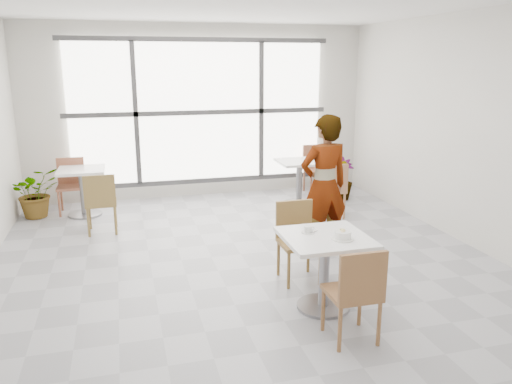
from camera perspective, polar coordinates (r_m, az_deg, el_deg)
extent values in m
plane|color=#9E9EA5|center=(6.01, -0.76, -8.56)|extent=(7.00, 7.00, 0.00)
plane|color=silver|center=(9.00, -6.41, 9.00)|extent=(6.00, 0.00, 6.00)
plane|color=silver|center=(2.46, 19.99, -6.88)|extent=(6.00, 0.00, 6.00)
plane|color=silver|center=(6.97, 24.01, 6.22)|extent=(0.00, 7.00, 7.00)
cube|color=white|center=(8.94, -6.35, 8.97)|extent=(4.40, 0.04, 2.40)
cube|color=#3F3F42|center=(8.91, -6.32, 8.95)|extent=(4.60, 0.05, 0.08)
cube|color=#3F3F42|center=(8.81, -13.48, 8.58)|extent=(0.08, 0.05, 2.40)
cube|color=#3F3F42|center=(9.15, 0.59, 9.18)|extent=(0.08, 0.05, 2.40)
cube|color=#3F3F42|center=(9.11, -6.11, 1.30)|extent=(4.60, 0.05, 0.08)
cube|color=#3F3F42|center=(8.88, -6.55, 16.81)|extent=(4.60, 0.05, 0.08)
cube|color=white|center=(4.86, 7.87, -5.18)|extent=(0.80, 0.80, 0.04)
cylinder|color=gray|center=(5.00, 7.72, -9.23)|extent=(0.10, 0.10, 0.71)
cylinder|color=gray|center=(5.15, 7.59, -12.69)|extent=(0.52, 0.52, 0.03)
cube|color=brown|center=(4.49, 10.78, -11.17)|extent=(0.42, 0.42, 0.04)
cube|color=brown|center=(4.25, 12.05, -9.41)|extent=(0.42, 0.04, 0.42)
cylinder|color=brown|center=(4.81, 11.68, -12.40)|extent=(0.04, 0.04, 0.41)
cylinder|color=brown|center=(4.53, 13.77, -14.31)|extent=(0.04, 0.04, 0.41)
cylinder|color=brown|center=(4.67, 7.62, -13.07)|extent=(0.04, 0.04, 0.41)
cylinder|color=brown|center=(4.38, 9.49, -15.13)|extent=(0.04, 0.04, 0.41)
cube|color=brown|center=(5.55, 4.93, -5.84)|extent=(0.42, 0.42, 0.04)
cube|color=brown|center=(5.65, 4.32, -3.01)|extent=(0.42, 0.04, 0.42)
cylinder|color=brown|center=(5.42, 3.72, -8.89)|extent=(0.04, 0.04, 0.41)
cylinder|color=brown|center=(5.74, 2.56, -7.52)|extent=(0.04, 0.04, 0.41)
cylinder|color=brown|center=(5.54, 7.29, -8.45)|extent=(0.04, 0.04, 0.41)
cylinder|color=brown|center=(5.85, 5.95, -7.14)|extent=(0.04, 0.04, 0.41)
cylinder|color=white|center=(4.79, 9.78, -5.24)|extent=(0.21, 0.21, 0.01)
cylinder|color=white|center=(4.78, 9.80, -4.78)|extent=(0.16, 0.16, 0.07)
torus|color=white|center=(4.77, 9.81, -4.43)|extent=(0.16, 0.16, 0.01)
cylinder|color=beige|center=(4.78, 9.80, -4.80)|extent=(0.14, 0.14, 0.05)
cylinder|color=beige|center=(4.77, 9.95, -4.37)|extent=(0.03, 0.03, 0.02)
cylinder|color=#F5E19E|center=(4.81, 9.87, -4.18)|extent=(0.03, 0.03, 0.01)
cylinder|color=beige|center=(4.75, 9.88, -4.39)|extent=(0.03, 0.03, 0.02)
cylinder|color=beige|center=(4.76, 9.79, -4.41)|extent=(0.03, 0.03, 0.01)
cylinder|color=beige|center=(4.80, 9.79, -4.23)|extent=(0.03, 0.03, 0.02)
cylinder|color=#F5E99E|center=(4.77, 9.72, -4.33)|extent=(0.03, 0.03, 0.02)
cylinder|color=beige|center=(4.76, 9.86, -4.44)|extent=(0.03, 0.03, 0.02)
cylinder|color=#F4E19D|center=(4.77, 9.93, -4.37)|extent=(0.03, 0.03, 0.02)
cylinder|color=beige|center=(4.74, 9.80, -4.47)|extent=(0.03, 0.03, 0.02)
cylinder|color=beige|center=(4.77, 9.82, -4.39)|extent=(0.03, 0.03, 0.02)
cylinder|color=beige|center=(4.80, 9.64, -4.18)|extent=(0.03, 0.03, 0.02)
cylinder|color=beige|center=(4.77, 9.68, -4.36)|extent=(0.03, 0.03, 0.02)
cylinder|color=#F8E2A0|center=(4.77, 9.87, -4.31)|extent=(0.03, 0.03, 0.02)
cylinder|color=silver|center=(4.93, 5.94, -4.57)|extent=(0.13, 0.13, 0.01)
cylinder|color=silver|center=(4.91, 5.95, -4.19)|extent=(0.08, 0.08, 0.06)
torus|color=silver|center=(4.93, 6.41, -4.15)|extent=(0.05, 0.01, 0.05)
cylinder|color=black|center=(4.91, 5.95, -3.93)|extent=(0.07, 0.07, 0.00)
cube|color=#B5B4B8|center=(4.92, 6.57, -4.51)|extent=(0.09, 0.05, 0.00)
sphere|color=#B5B4B8|center=(4.95, 6.88, -4.41)|extent=(0.02, 0.02, 0.02)
imported|color=black|center=(6.22, 7.72, 0.66)|extent=(0.69, 0.50, 1.76)
cube|color=white|center=(8.25, -19.21, 2.36)|extent=(0.70, 0.70, 0.04)
cylinder|color=gray|center=(8.33, -18.99, -0.16)|extent=(0.10, 0.10, 0.71)
cylinder|color=gray|center=(8.42, -18.80, -2.40)|extent=(0.52, 0.52, 0.03)
cube|color=silver|center=(8.47, 4.96, 3.42)|extent=(0.70, 0.70, 0.04)
cylinder|color=slate|center=(8.55, 4.90, 0.95)|extent=(0.10, 0.10, 0.71)
cylinder|color=slate|center=(8.63, 4.85, -1.24)|extent=(0.52, 0.52, 0.03)
cube|color=olive|center=(7.42, -17.15, -1.18)|extent=(0.42, 0.42, 0.04)
cube|color=olive|center=(7.18, -17.32, 0.19)|extent=(0.42, 0.04, 0.42)
cylinder|color=olive|center=(7.65, -15.64, -2.36)|extent=(0.04, 0.04, 0.41)
cylinder|color=olive|center=(7.30, -15.64, -3.16)|extent=(0.04, 0.04, 0.41)
cylinder|color=olive|center=(7.66, -18.33, -2.53)|extent=(0.04, 0.04, 0.41)
cylinder|color=olive|center=(7.32, -18.46, -3.33)|extent=(0.04, 0.04, 0.41)
cube|color=#A15D43|center=(8.51, -20.23, 0.54)|extent=(0.42, 0.42, 0.04)
cube|color=#A15D43|center=(8.64, -20.26, 2.32)|extent=(0.42, 0.04, 0.42)
cylinder|color=#A15D43|center=(8.41, -21.41, -1.31)|extent=(0.04, 0.04, 0.41)
cylinder|color=#A15D43|center=(8.75, -21.18, -0.69)|extent=(0.04, 0.04, 0.41)
cylinder|color=#A15D43|center=(8.37, -18.97, -1.16)|extent=(0.04, 0.04, 0.41)
cylinder|color=#A15D43|center=(8.72, -18.83, -0.53)|extent=(0.04, 0.04, 0.41)
cube|color=#A3704E|center=(7.87, 8.30, 0.22)|extent=(0.42, 0.42, 0.04)
cube|color=#A3704E|center=(7.65, 8.93, 1.55)|extent=(0.42, 0.04, 0.42)
cylinder|color=#A3704E|center=(8.16, 8.91, -0.93)|extent=(0.04, 0.04, 0.41)
cylinder|color=#A3704E|center=(7.84, 9.97, -1.60)|extent=(0.04, 0.04, 0.41)
cylinder|color=#A3704E|center=(8.02, 6.56, -1.11)|extent=(0.04, 0.04, 0.41)
cylinder|color=#A3704E|center=(7.70, 7.54, -1.81)|extent=(0.04, 0.04, 0.41)
cube|color=#995D42|center=(9.31, 6.93, 2.50)|extent=(0.42, 0.42, 0.04)
cube|color=#995D42|center=(9.44, 6.54, 4.10)|extent=(0.42, 0.04, 0.42)
cylinder|color=#995D42|center=(9.13, 6.26, 0.83)|extent=(0.04, 0.04, 0.41)
cylinder|color=#995D42|center=(9.46, 5.47, 1.33)|extent=(0.04, 0.04, 0.41)
cylinder|color=#995D42|center=(9.26, 8.33, 0.97)|extent=(0.04, 0.04, 0.41)
cylinder|color=#995D42|center=(9.59, 7.49, 1.46)|extent=(0.04, 0.04, 0.41)
imported|color=#3F7A41|center=(8.52, -23.69, -0.05)|extent=(0.89, 0.84, 0.78)
imported|color=#597543|center=(8.93, 9.62, 1.49)|extent=(0.43, 0.43, 0.74)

